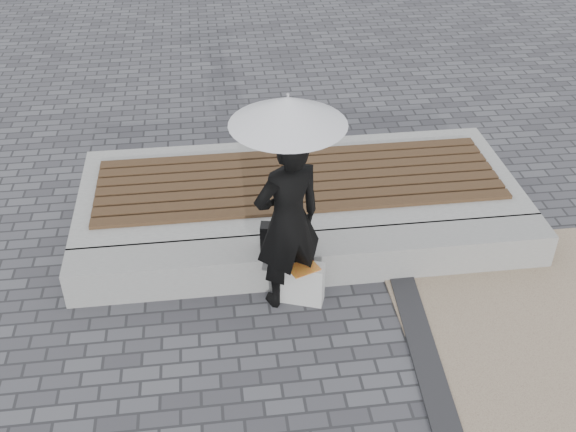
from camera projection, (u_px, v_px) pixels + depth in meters
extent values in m
plane|color=#515156|center=(344.00, 392.00, 5.88)|extent=(80.00, 80.00, 0.00)
cube|color=#28282B|center=(447.00, 430.00, 5.54)|extent=(0.61, 5.20, 0.04)
cube|color=#9D9D98|center=(315.00, 259.00, 7.06)|extent=(5.00, 0.45, 0.40)
cube|color=#A9A9A4|center=(298.00, 195.00, 8.04)|extent=(5.00, 2.00, 0.40)
imported|color=black|center=(288.00, 221.00, 6.33)|extent=(0.81, 0.68, 1.88)
cylinder|color=#B6B6BB|center=(288.00, 175.00, 6.05)|extent=(0.02, 0.02, 1.01)
cone|color=silver|center=(288.00, 111.00, 5.68)|extent=(1.01, 1.01, 0.25)
sphere|color=#B6B6BB|center=(288.00, 95.00, 5.60)|extent=(0.03, 0.03, 0.03)
cube|color=black|center=(280.00, 237.00, 6.81)|extent=(0.41, 0.21, 0.28)
cube|color=silver|center=(302.00, 283.00, 6.72)|extent=(0.46, 0.31, 0.44)
cube|color=red|center=(303.00, 268.00, 6.55)|extent=(0.34, 0.30, 0.01)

